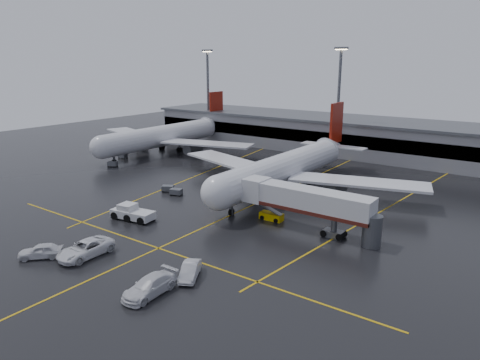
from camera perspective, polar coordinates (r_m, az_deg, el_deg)
The scene contains 22 objects.
ground at distance 71.34m, azimuth 2.25°, elevation -3.01°, with size 220.00×220.00×0.00m, color black.
apron_line_centre at distance 71.34m, azimuth 2.25°, elevation -3.00°, with size 0.25×90.00×0.02m, color gold.
apron_line_stop at distance 55.52m, azimuth -10.56°, elevation -8.71°, with size 60.00×0.25×0.02m, color gold.
apron_line_left at distance 90.62m, azimuth -4.81°, elevation 0.92°, with size 0.25×70.00×0.02m, color gold.
apron_line_right at distance 72.82m, azimuth 18.65°, elevation -3.43°, with size 0.25×70.00×0.02m, color gold.
terminal at distance 112.43m, azimuth 15.96°, elevation 5.42°, with size 122.00×19.00×8.60m.
light_mast_left at distance 128.66m, azimuth -4.19°, elevation 11.68°, with size 3.00×1.20×25.45m.
light_mast_mid at distance 107.57m, azimuth 12.71°, elevation 10.67°, with size 3.00×1.20×25.45m.
main_airliner at distance 78.18m, azimuth 6.21°, elevation 1.75°, with size 48.80×45.60×14.10m.
second_airliner at distance 112.89m, azimuth -9.55°, elevation 5.77°, with size 48.80×45.60×14.10m.
jet_bridge at distance 59.52m, azimuth 8.63°, elevation -2.93°, with size 19.90×3.40×6.05m.
pushback_tractor at distance 65.74m, azimuth -13.88°, elevation -4.21°, with size 6.84×3.69×2.33m.
belt_loader at distance 63.92m, azimuth 4.11°, elevation -4.72°, with size 3.47×1.70×2.17m.
service_van_a at distance 55.19m, azimuth -19.47°, elevation -8.44°, with size 3.18×6.90×1.92m, color white.
service_van_b at distance 45.19m, azimuth -11.65°, elevation -13.35°, with size 2.53×6.22×1.80m, color white.
service_van_c at distance 47.78m, azimuth -6.53°, elevation -11.64°, with size 1.64×4.72×1.55m, color silver.
service_van_d at distance 56.82m, azimuth -24.47°, elevation -8.39°, with size 2.01×5.00×1.71m, color silver.
baggage_cart_a at distance 76.06m, azimuth -8.32°, elevation -1.50°, with size 2.29×1.83×1.12m.
baggage_cart_b at distance 78.29m, azimuth -9.37°, elevation -1.06°, with size 2.38×2.14×1.12m.
baggage_cart_c at distance 82.53m, azimuth -1.79°, elevation -0.02°, with size 2.20×1.64×1.12m.
baggage_cart_d at distance 107.45m, azimuth -15.00°, elevation 3.05°, with size 2.16×1.56×1.12m.
baggage_cart_e at distance 99.71m, azimuth -16.24°, elevation 2.04°, with size 2.36×2.01×1.12m.
Camera 1 is at (37.28, -56.61, 22.26)m, focal length 32.80 mm.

